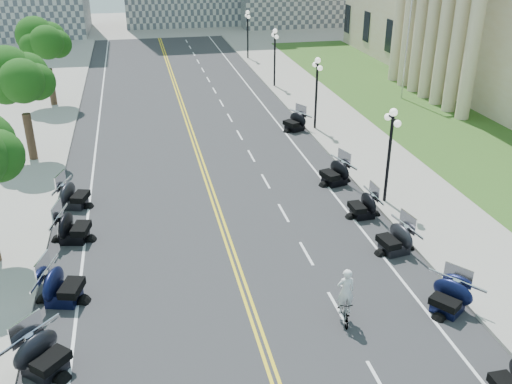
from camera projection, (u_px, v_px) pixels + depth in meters
ground at (235, 262)px, 24.46m from camera, size 160.00×160.00×0.00m
road at (205, 172)px, 33.31m from camera, size 16.00×90.00×0.01m
centerline_yellow_a at (203, 172)px, 33.29m from camera, size 0.12×90.00×0.00m
centerline_yellow_b at (207, 172)px, 33.33m from camera, size 0.12×90.00×0.00m
edge_line_north at (310, 164)px, 34.52m from camera, size 0.12×90.00×0.00m
edge_line_south at (92, 182)px, 32.10m from camera, size 0.12×90.00×0.00m
lane_dash_4 at (379, 382)px, 17.98m from camera, size 0.12×2.00×0.00m
lane_dash_5 at (337, 307)px, 21.52m from camera, size 0.12×2.00×0.00m
lane_dash_6 at (306, 253)px, 25.06m from camera, size 0.12×2.00×0.00m
lane_dash_7 at (283, 213)px, 28.60m from camera, size 0.12×2.00×0.00m
lane_dash_8 at (266, 181)px, 32.15m from camera, size 0.12×2.00×0.00m
lane_dash_9 at (251, 156)px, 35.69m from camera, size 0.12×2.00×0.00m
lane_dash_10 at (240, 135)px, 39.23m from camera, size 0.12×2.00×0.00m
lane_dash_11 at (230, 118)px, 42.77m from camera, size 0.12×2.00×0.00m
lane_dash_12 at (222, 103)px, 46.32m from camera, size 0.12×2.00×0.00m
lane_dash_13 at (214, 90)px, 49.86m from camera, size 0.12×2.00×0.00m
lane_dash_14 at (208, 80)px, 53.40m from camera, size 0.12×2.00×0.00m
lane_dash_15 at (203, 70)px, 56.94m from camera, size 0.12×2.00×0.00m
lane_dash_16 at (198, 62)px, 60.49m from camera, size 0.12×2.00×0.00m
lane_dash_17 at (194, 54)px, 64.03m from camera, size 0.12×2.00×0.00m
lane_dash_18 at (190, 47)px, 67.57m from camera, size 0.12×2.00×0.00m
lane_dash_19 at (187, 41)px, 71.11m from camera, size 0.12×2.00×0.00m
sidewalk_north at (373, 157)px, 35.27m from camera, size 5.00×90.00×0.15m
sidewalk_south at (15, 187)px, 31.29m from camera, size 5.00×90.00×0.15m
lawn at (418, 113)px, 43.70m from camera, size 9.00×60.00×0.10m
street_lamp_2 at (389, 157)px, 28.53m from camera, size 0.50×1.20×4.90m
street_lamp_3 at (316, 94)px, 39.16m from camera, size 0.50×1.20×4.90m
street_lamp_4 at (275, 58)px, 49.79m from camera, size 0.50×1.20×4.90m
street_lamp_5 at (248, 35)px, 60.41m from camera, size 0.50×1.20×4.90m
flagpole at (408, 38)px, 45.24m from camera, size 1.10×0.20×10.00m
tree_3 at (21, 85)px, 32.95m from camera, size 4.80×4.80×9.20m
tree_4 at (45, 46)px, 43.58m from camera, size 4.80×4.80×9.20m
motorcycle_n_4 at (449, 296)px, 21.05m from camera, size 2.72×2.72×1.37m
motorcycle_n_5 at (395, 237)px, 24.92m from camera, size 2.34×2.34×1.43m
motorcycle_n_6 at (363, 204)px, 28.00m from camera, size 2.02×2.02×1.35m
motorcycle_n_7 at (335, 171)px, 31.56m from camera, size 2.61×2.61×1.48m
motorcycle_n_9 at (295, 121)px, 39.88m from camera, size 2.70×2.70×1.42m
motorcycle_s_4 at (43, 353)px, 18.11m from camera, size 3.06×3.06×1.51m
motorcycle_s_5 at (62, 284)px, 21.57m from camera, size 2.73×2.73×1.55m
motorcycle_s_6 at (73, 226)px, 25.81m from camera, size 2.58×2.58×1.52m
motorcycle_s_7 at (74, 194)px, 28.95m from camera, size 2.65×2.65×1.47m
bicycle at (344, 309)px, 20.64m from camera, size 0.71×1.63×0.95m
cyclist_rider at (347, 277)px, 20.05m from camera, size 0.67×0.44×1.83m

